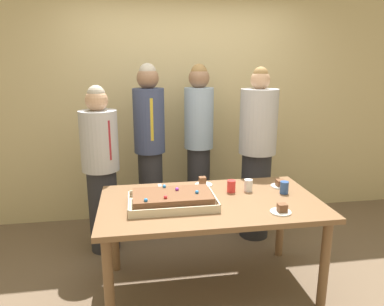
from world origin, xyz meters
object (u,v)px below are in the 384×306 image
drink_cup_far_end (248,185)px  person_serving_front (199,143)px  plated_slice_near_right (203,183)px  person_green_shirt_behind (257,153)px  plated_slice_far_left (280,184)px  party_table (210,211)px  person_far_right_suit (101,169)px  sheet_cake (172,200)px  cake_server_utensil (160,188)px  person_striped_tie_right (150,148)px  drink_cup_middle (284,187)px  drink_cup_nearest (231,186)px  plated_slice_near_left (281,210)px

drink_cup_far_end → person_serving_front: bearing=102.7°
plated_slice_near_right → person_green_shirt_behind: person_green_shirt_behind is taller
plated_slice_far_left → party_table: bearing=-161.9°
person_green_shirt_behind → person_far_right_suit: (-1.56, -0.04, -0.08)m
drink_cup_far_end → person_serving_front: (-0.23, 1.04, 0.14)m
party_table → sheet_cake: size_ratio=2.60×
sheet_cake → plated_slice_far_left: sheet_cake is taller
person_green_shirt_behind → person_far_right_suit: bearing=-40.8°
plated_slice_far_left → drink_cup_far_end: drink_cup_far_end is taller
cake_server_utensil → person_striped_tie_right: (-0.05, 0.72, 0.19)m
party_table → person_striped_tie_right: 1.17m
drink_cup_middle → person_far_right_suit: 1.69m
plated_slice_near_right → drink_cup_nearest: (0.20, -0.20, 0.03)m
drink_cup_nearest → cake_server_utensil: size_ratio=0.50×
plated_slice_near_left → person_green_shirt_behind: bearing=79.4°
party_table → person_green_shirt_behind: 1.09m
plated_slice_near_right → person_green_shirt_behind: size_ratio=0.08×
sheet_cake → plated_slice_far_left: size_ratio=4.36×
drink_cup_middle → cake_server_utensil: (-1.00, 0.28, -0.05)m
person_serving_front → person_striped_tie_right: person_striped_tie_right is taller
drink_cup_far_end → plated_slice_near_left: bearing=-78.4°
plated_slice_near_left → cake_server_utensil: bearing=141.7°
plated_slice_near_right → drink_cup_far_end: size_ratio=1.50×
plated_slice_near_right → plated_slice_far_left: size_ratio=1.00×
sheet_cake → plated_slice_near_right: 0.52m
party_table → drink_cup_far_end: 0.41m
drink_cup_far_end → person_striped_tie_right: (-0.77, 0.89, 0.14)m
person_striped_tie_right → cake_server_utensil: bearing=-1.8°
person_serving_front → person_striped_tie_right: bearing=-56.4°
sheet_cake → party_table: bearing=8.6°
party_table → cake_server_utensil: 0.51m
plated_slice_near_left → person_far_right_suit: 1.74m
sheet_cake → cake_server_utensil: 0.39m
sheet_cake → plated_slice_near_left: sheet_cake is taller
drink_cup_far_end → person_far_right_suit: (-1.25, 0.64, 0.02)m
drink_cup_far_end → person_striped_tie_right: person_striped_tie_right is taller
drink_cup_middle → person_far_right_suit: bearing=154.3°
plated_slice_near_left → drink_cup_far_end: (-0.10, 0.47, 0.03)m
person_green_shirt_behind → party_table: bearing=9.2°
person_serving_front → person_far_right_suit: person_serving_front is taller
person_striped_tie_right → plated_slice_far_left: bearing=46.3°
person_serving_front → person_far_right_suit: (-1.01, -0.40, -0.12)m
plated_slice_near_left → person_green_shirt_behind: (0.21, 1.15, 0.12)m
party_table → person_green_shirt_behind: size_ratio=0.96×
party_table → person_serving_front: 1.23m
party_table → sheet_cake: bearing=-171.4°
person_striped_tie_right → plated_slice_near_right: bearing=26.0°
person_green_shirt_behind → person_striped_tie_right: person_striped_tie_right is taller
party_table → person_striped_tie_right: person_striped_tie_right is taller
party_table → drink_cup_far_end: bearing=24.0°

